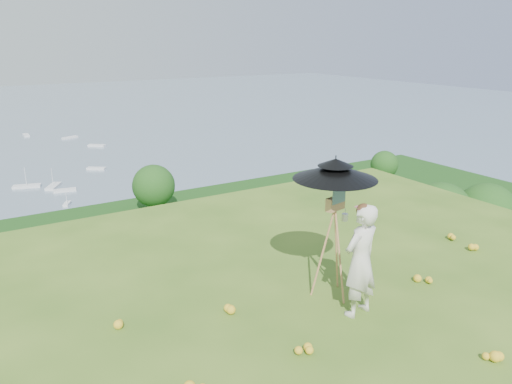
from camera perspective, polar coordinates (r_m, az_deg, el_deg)
ground at (r=6.32m, az=10.99°, el=-19.49°), size 14.00×14.00×0.00m
shoreline_tier at (r=88.20m, az=-25.88°, el=-11.48°), size 170.00×28.00×8.00m
slope_trees at (r=43.11m, az=-23.62°, el=-10.15°), size 110.00×50.00×6.00m
harbor_town at (r=85.47m, az=-26.45°, el=-7.63°), size 110.00×22.00×5.00m
wildflowers at (r=6.44m, az=9.47°, el=-18.01°), size 10.00×10.50×0.12m
painter at (r=7.07m, az=11.86°, el=-7.67°), size 0.66×0.49×1.64m
field_easel at (r=7.48m, az=8.83°, el=-5.78°), size 0.77×0.77×1.70m
sun_umbrella at (r=7.19m, az=8.99°, el=1.16°), size 1.43×1.43×0.77m
painter_cap at (r=6.78m, az=12.26°, el=-1.72°), size 0.21×0.24×0.10m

